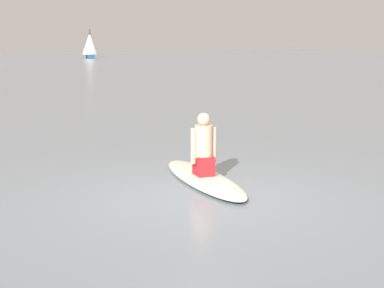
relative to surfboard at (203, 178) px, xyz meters
The scene contains 4 objects.
ground_plane 1.02m from the surfboard, 140.41° to the left, with size 400.00×400.00×0.00m, color gray.
surfboard is the anchor object (origin of this frame).
person_paddler 0.54m from the surfboard, 90.00° to the left, with size 0.41×0.46×1.06m.
sailboat_distant 87.88m from the surfboard, 24.10° to the right, with size 3.93×3.35×4.83m.
Camera 1 is at (-6.47, 4.80, 2.29)m, focal length 51.49 mm.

